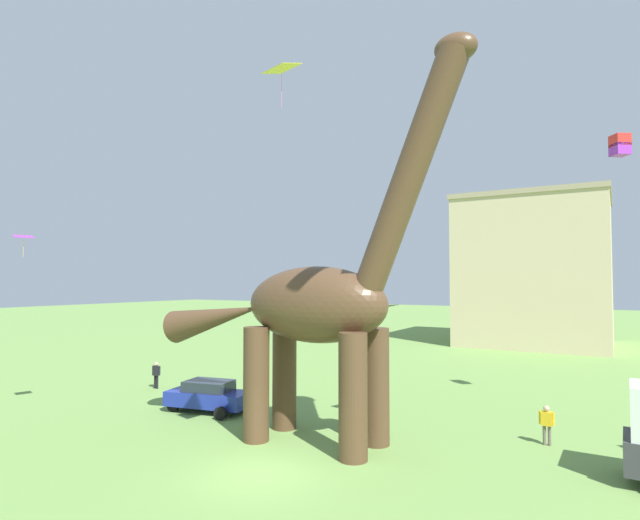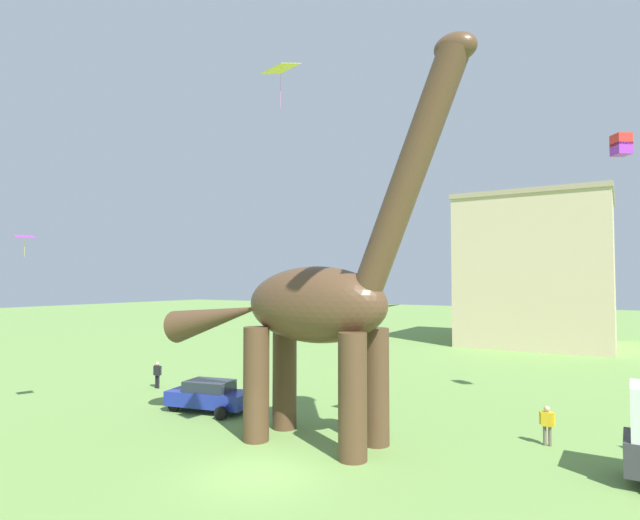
{
  "view_description": "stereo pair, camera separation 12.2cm",
  "coord_description": "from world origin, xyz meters",
  "px_view_note": "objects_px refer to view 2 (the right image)",
  "views": [
    {
      "loc": [
        10.58,
        -14.09,
        6.57
      ],
      "look_at": [
        -0.42,
        4.69,
        7.48
      ],
      "focal_mm": 28.44,
      "sensor_mm": 36.0,
      "label": 1
    },
    {
      "loc": [
        10.69,
        -14.03,
        6.57
      ],
      "look_at": [
        -0.42,
        4.69,
        7.48
      ],
      "focal_mm": 28.44,
      "sensor_mm": 36.0,
      "label": 2
    }
  ],
  "objects_px": {
    "person_strolling_adult": "(157,372)",
    "kite_apex": "(281,69)",
    "parked_sedan_left": "(209,395)",
    "kite_mid_right": "(25,237)",
    "person_vendor_side": "(547,422)",
    "kite_drifting": "(621,145)",
    "dinosaur_sculpture": "(314,304)",
    "kite_trailing": "(389,306)"
  },
  "relations": [
    {
      "from": "person_strolling_adult",
      "to": "kite_trailing",
      "type": "bearing_deg",
      "value": 4.59
    },
    {
      "from": "dinosaur_sculpture",
      "to": "person_strolling_adult",
      "type": "height_order",
      "value": "dinosaur_sculpture"
    },
    {
      "from": "kite_mid_right",
      "to": "person_vendor_side",
      "type": "bearing_deg",
      "value": 22.23
    },
    {
      "from": "kite_mid_right",
      "to": "kite_trailing",
      "type": "bearing_deg",
      "value": 27.73
    },
    {
      "from": "parked_sedan_left",
      "to": "kite_drifting",
      "type": "height_order",
      "value": "kite_drifting"
    },
    {
      "from": "person_strolling_adult",
      "to": "kite_apex",
      "type": "xyz_separation_m",
      "value": [
        15.51,
        -8.99,
        12.28
      ]
    },
    {
      "from": "parked_sedan_left",
      "to": "kite_trailing",
      "type": "height_order",
      "value": "kite_trailing"
    },
    {
      "from": "kite_mid_right",
      "to": "parked_sedan_left",
      "type": "bearing_deg",
      "value": 43.28
    },
    {
      "from": "person_vendor_side",
      "to": "person_strolling_adult",
      "type": "bearing_deg",
      "value": 82.21
    },
    {
      "from": "parked_sedan_left",
      "to": "kite_apex",
      "type": "relative_size",
      "value": 3.25
    },
    {
      "from": "parked_sedan_left",
      "to": "person_strolling_adult",
      "type": "height_order",
      "value": "person_strolling_adult"
    },
    {
      "from": "person_vendor_side",
      "to": "person_strolling_adult",
      "type": "height_order",
      "value": "person_strolling_adult"
    },
    {
      "from": "dinosaur_sculpture",
      "to": "person_vendor_side",
      "type": "bearing_deg",
      "value": 30.66
    },
    {
      "from": "kite_drifting",
      "to": "kite_mid_right",
      "type": "height_order",
      "value": "kite_drifting"
    },
    {
      "from": "kite_drifting",
      "to": "kite_apex",
      "type": "xyz_separation_m",
      "value": [
        -9.25,
        -15.02,
        0.19
      ]
    },
    {
      "from": "dinosaur_sculpture",
      "to": "kite_trailing",
      "type": "height_order",
      "value": "dinosaur_sculpture"
    },
    {
      "from": "person_strolling_adult",
      "to": "kite_drifting",
      "type": "relative_size",
      "value": 1.61
    },
    {
      "from": "parked_sedan_left",
      "to": "kite_drifting",
      "type": "relative_size",
      "value": 4.45
    },
    {
      "from": "person_vendor_side",
      "to": "kite_drifting",
      "type": "distance_m",
      "value": 13.65
    },
    {
      "from": "person_strolling_adult",
      "to": "kite_mid_right",
      "type": "distance_m",
      "value": 11.41
    },
    {
      "from": "kite_apex",
      "to": "kite_trailing",
      "type": "relative_size",
      "value": 1.55
    },
    {
      "from": "kite_trailing",
      "to": "parked_sedan_left",
      "type": "bearing_deg",
      "value": -166.89
    },
    {
      "from": "kite_drifting",
      "to": "kite_apex",
      "type": "bearing_deg",
      "value": -121.62
    },
    {
      "from": "person_vendor_side",
      "to": "kite_drifting",
      "type": "relative_size",
      "value": 1.57
    },
    {
      "from": "parked_sedan_left",
      "to": "kite_mid_right",
      "type": "xyz_separation_m",
      "value": [
        -6.28,
        -5.91,
        7.87
      ]
    },
    {
      "from": "person_strolling_adult",
      "to": "kite_mid_right",
      "type": "xyz_separation_m",
      "value": [
        0.32,
        -8.41,
        7.7
      ]
    },
    {
      "from": "person_vendor_side",
      "to": "kite_drifting",
      "type": "bearing_deg",
      "value": -35.58
    },
    {
      "from": "parked_sedan_left",
      "to": "person_strolling_adult",
      "type": "xyz_separation_m",
      "value": [
        -6.6,
        2.5,
        0.17
      ]
    },
    {
      "from": "person_vendor_side",
      "to": "kite_apex",
      "type": "relative_size",
      "value": 1.14
    },
    {
      "from": "dinosaur_sculpture",
      "to": "person_strolling_adult",
      "type": "relative_size",
      "value": 9.61
    },
    {
      "from": "person_strolling_adult",
      "to": "kite_mid_right",
      "type": "relative_size",
      "value": 1.51
    },
    {
      "from": "parked_sedan_left",
      "to": "kite_trailing",
      "type": "distance_m",
      "value": 10.28
    },
    {
      "from": "kite_trailing",
      "to": "kite_mid_right",
      "type": "relative_size",
      "value": 0.83
    },
    {
      "from": "dinosaur_sculpture",
      "to": "person_vendor_side",
      "type": "relative_size",
      "value": 9.86
    },
    {
      "from": "person_vendor_side",
      "to": "kite_mid_right",
      "type": "height_order",
      "value": "kite_mid_right"
    },
    {
      "from": "person_vendor_side",
      "to": "kite_apex",
      "type": "bearing_deg",
      "value": 136.77
    },
    {
      "from": "person_strolling_adult",
      "to": "person_vendor_side",
      "type": "bearing_deg",
      "value": 7.25
    },
    {
      "from": "kite_trailing",
      "to": "person_strolling_adult",
      "type": "bearing_deg",
      "value": 178.45
    },
    {
      "from": "person_strolling_adult",
      "to": "kite_drifting",
      "type": "xyz_separation_m",
      "value": [
        24.76,
        6.03,
        12.1
      ]
    },
    {
      "from": "person_vendor_side",
      "to": "kite_mid_right",
      "type": "relative_size",
      "value": 1.47
    },
    {
      "from": "dinosaur_sculpture",
      "to": "kite_mid_right",
      "type": "bearing_deg",
      "value": -159.21
    },
    {
      "from": "dinosaur_sculpture",
      "to": "kite_trailing",
      "type": "bearing_deg",
      "value": 65.28
    }
  ]
}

